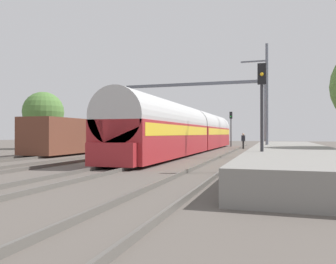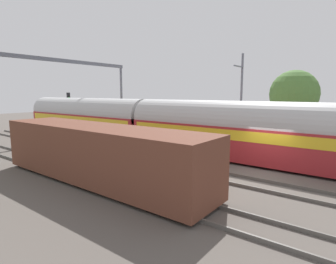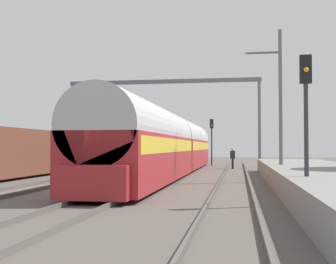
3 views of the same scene
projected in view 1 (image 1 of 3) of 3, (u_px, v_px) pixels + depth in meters
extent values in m
plane|color=#58514B|center=(119.00, 160.00, 21.39)|extent=(120.00, 120.00, 0.00)
cube|color=#58544F|center=(25.00, 157.00, 23.51)|extent=(0.08, 60.00, 0.16)
cube|color=#58544F|center=(42.00, 157.00, 23.09)|extent=(0.08, 60.00, 0.16)
cube|color=#58544F|center=(80.00, 158.00, 22.24)|extent=(0.08, 60.00, 0.16)
cube|color=#58544F|center=(99.00, 158.00, 21.81)|extent=(0.08, 60.00, 0.16)
cube|color=#58544F|center=(141.00, 159.00, 20.96)|extent=(0.08, 60.00, 0.16)
cube|color=#58544F|center=(163.00, 160.00, 20.54)|extent=(0.08, 60.00, 0.16)
cube|color=#58544F|center=(210.00, 161.00, 19.68)|extent=(0.08, 60.00, 0.16)
cube|color=#58544F|center=(235.00, 162.00, 19.26)|extent=(0.08, 60.00, 0.16)
cube|color=gray|center=(291.00, 154.00, 20.26)|extent=(4.40, 28.00, 0.90)
cube|color=maroon|center=(165.00, 140.00, 23.41)|extent=(2.90, 16.00, 2.20)
cube|color=gold|center=(165.00, 131.00, 23.42)|extent=(2.93, 15.36, 0.64)
cylinder|color=#B5B5B5|center=(165.00, 121.00, 23.42)|extent=(2.84, 16.00, 2.84)
cube|color=maroon|center=(208.00, 137.00, 39.04)|extent=(2.90, 16.00, 2.20)
cube|color=gold|center=(208.00, 132.00, 39.04)|extent=(2.93, 15.36, 0.64)
cylinder|color=#B5B5B5|center=(208.00, 126.00, 39.04)|extent=(2.84, 16.00, 2.84)
cube|color=maroon|center=(111.00, 155.00, 15.53)|extent=(2.40, 0.50, 1.10)
cube|color=brown|center=(83.00, 136.00, 29.31)|extent=(2.80, 13.00, 2.70)
cube|color=black|center=(82.00, 151.00, 29.30)|extent=(2.52, 11.96, 0.10)
cylinder|color=black|center=(243.00, 145.00, 37.04)|extent=(0.18, 0.18, 0.85)
cube|color=#232833|center=(243.00, 138.00, 37.04)|extent=(0.40, 0.24, 0.64)
sphere|color=tan|center=(243.00, 134.00, 37.04)|extent=(0.24, 0.24, 0.24)
cylinder|color=#2D2D33|center=(262.00, 128.00, 14.69)|extent=(0.14, 0.14, 3.83)
cube|color=black|center=(262.00, 74.00, 14.70)|extent=(0.36, 0.20, 0.90)
sphere|color=yellow|center=(262.00, 74.00, 14.59)|extent=(0.16, 0.16, 0.16)
cylinder|color=#2D2D33|center=(231.00, 133.00, 44.15)|extent=(0.14, 0.14, 3.64)
cube|color=black|center=(231.00, 115.00, 44.16)|extent=(0.36, 0.20, 0.90)
sphere|color=#19D133|center=(231.00, 117.00, 44.04)|extent=(0.16, 0.16, 0.16)
cylinder|color=slate|center=(128.00, 118.00, 43.49)|extent=(0.28, 0.28, 7.50)
cylinder|color=slate|center=(265.00, 115.00, 38.48)|extent=(0.28, 0.28, 7.50)
cube|color=slate|center=(193.00, 84.00, 41.01)|extent=(17.38, 0.24, 0.36)
cylinder|color=slate|center=(267.00, 101.00, 23.68)|extent=(0.20, 0.20, 8.00)
cube|color=slate|center=(254.00, 61.00, 23.96)|extent=(1.80, 0.10, 0.10)
cylinder|color=#4C3826|center=(43.00, 138.00, 37.30)|extent=(0.36, 0.36, 2.42)
sphere|color=#4C7736|center=(43.00, 112.00, 37.31)|extent=(4.43, 4.43, 4.43)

